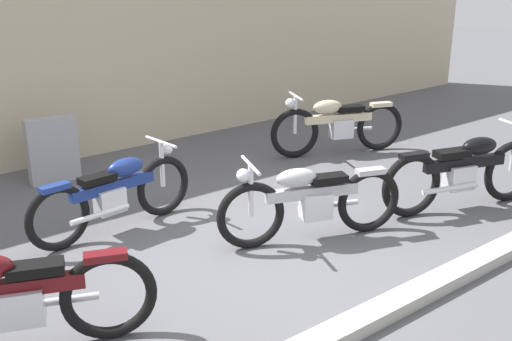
{
  "coord_description": "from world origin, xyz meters",
  "views": [
    {
      "loc": [
        -3.44,
        -4.36,
        2.89
      ],
      "look_at": [
        0.66,
        0.87,
        0.55
      ],
      "focal_mm": 43.24,
      "sensor_mm": 36.0,
      "label": 1
    }
  ],
  "objects": [
    {
      "name": "building_wall",
      "position": [
        0.0,
        4.32,
        1.7
      ],
      "size": [
        18.0,
        0.3,
        3.4
      ],
      "primitive_type": "cube",
      "color": "beige",
      "rests_on": "ground_plane"
    },
    {
      "name": "motorcycle_maroon",
      "position": [
        -2.41,
        -0.09,
        0.46
      ],
      "size": [
        2.01,
        0.98,
        0.96
      ],
      "rotation": [
        0.0,
        0.0,
        2.76
      ],
      "color": "black",
      "rests_on": "ground_plane"
    },
    {
      "name": "motorcycle_blue",
      "position": [
        -0.81,
        1.47,
        0.44
      ],
      "size": [
        2.02,
        0.56,
        0.91
      ],
      "rotation": [
        0.0,
        0.0,
        0.11
      ],
      "color": "black",
      "rests_on": "ground_plane"
    },
    {
      "name": "motorcycle_silver",
      "position": [
        0.7,
        -0.0,
        0.45
      ],
      "size": [
        1.96,
        0.91,
        0.93
      ],
      "rotation": [
        0.0,
        0.0,
        2.78
      ],
      "color": "black",
      "rests_on": "ground_plane"
    },
    {
      "name": "stone_marker",
      "position": [
        -0.76,
        3.44,
        0.44
      ],
      "size": [
        0.67,
        0.26,
        0.88
      ],
      "primitive_type": "cube",
      "rotation": [
        0.0,
        0.0,
        -0.09
      ],
      "color": "#9E9EA3",
      "rests_on": "ground_plane"
    },
    {
      "name": "ground_plane",
      "position": [
        0.0,
        0.0,
        0.0
      ],
      "size": [
        40.0,
        40.0,
        0.0
      ],
      "primitive_type": "plane",
      "color": "#56565B"
    },
    {
      "name": "motorcycle_black",
      "position": [
        2.73,
        -0.49,
        0.47
      ],
      "size": [
        2.11,
        0.9,
        0.98
      ],
      "rotation": [
        0.0,
        0.0,
        -0.31
      ],
      "color": "black",
      "rests_on": "ground_plane"
    },
    {
      "name": "motorcycle_cream",
      "position": [
        3.07,
        1.96,
        0.46
      ],
      "size": [
        2.02,
        0.99,
        0.96
      ],
      "rotation": [
        0.0,
        0.0,
        2.76
      ],
      "color": "black",
      "rests_on": "ground_plane"
    },
    {
      "name": "curb_strip",
      "position": [
        0.0,
        -1.49,
        0.06
      ],
      "size": [
        18.0,
        0.24,
        0.12
      ],
      "primitive_type": "cube",
      "color": "#B7B2A8",
      "rests_on": "ground_plane"
    }
  ]
}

